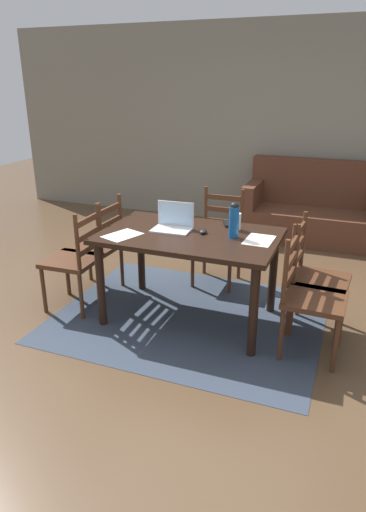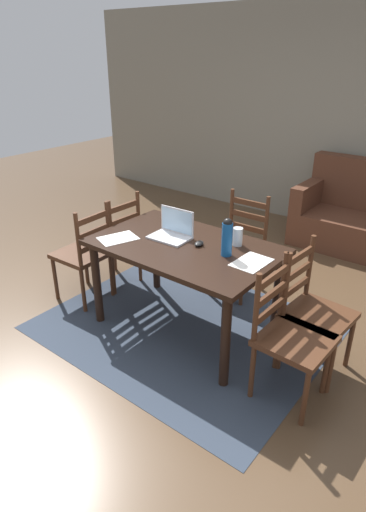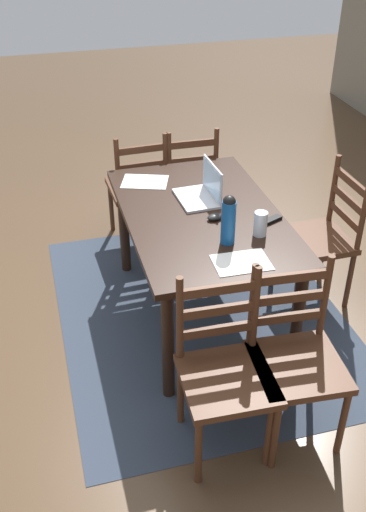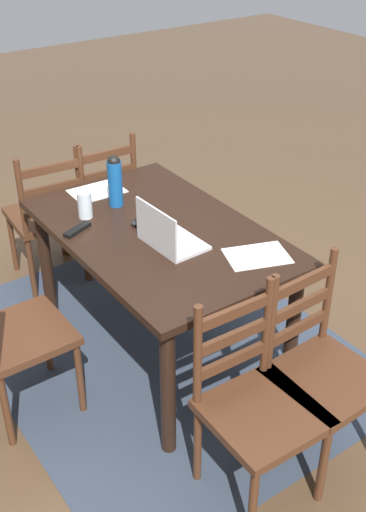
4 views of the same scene
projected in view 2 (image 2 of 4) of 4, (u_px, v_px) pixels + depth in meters
The scene contains 16 objects.
ground_plane at pixel (185, 327), 3.71m from camera, with size 14.00×14.00×0.00m, color brown.
area_rug at pixel (185, 326), 3.71m from camera, with size 2.27×1.83×0.01m, color #333D4C.
wall_back at pixel (339, 121), 5.29m from camera, with size 8.00×0.12×2.70m, color gray.
dining_table at pixel (185, 256), 3.41m from camera, with size 1.45×0.91×0.78m.
chair_right_far at pixel (313, 312), 3.07m from camera, with size 0.47×0.47×0.95m.
chair_left_far at pixel (114, 241), 4.20m from camera, with size 0.45×0.45×0.95m.
chair_right_near at pixel (290, 337), 2.81m from camera, with size 0.46×0.46×0.95m.
chair_left_near at pixel (85, 254), 3.94m from camera, with size 0.46×0.46×0.95m.
chair_far_head at pixel (238, 246), 4.09m from camera, with size 0.45×0.45×0.95m.
laptop at pixel (173, 230), 3.48m from camera, with size 0.33×0.23×0.23m.
water_bottle at pixel (227, 236), 3.13m from camera, with size 0.08×0.08×0.29m.
drinking_glass at pixel (238, 237), 3.32m from camera, with size 0.08×0.08×0.14m, color silver.
computer_mouse at pixel (199, 243), 3.34m from camera, with size 0.06×0.10×0.03m, color black.
tv_remote at pixel (232, 236), 3.49m from camera, with size 0.04×0.17×0.02m, color black.
paper_stack_left at pixel (118, 238), 3.47m from camera, with size 0.21×0.30×0.00m, color white.
paper_stack_right at pixel (251, 262), 3.08m from camera, with size 0.21×0.30×0.00m, color white.
Camera 2 is at (1.89, -2.42, 2.16)m, focal length 30.33 mm.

